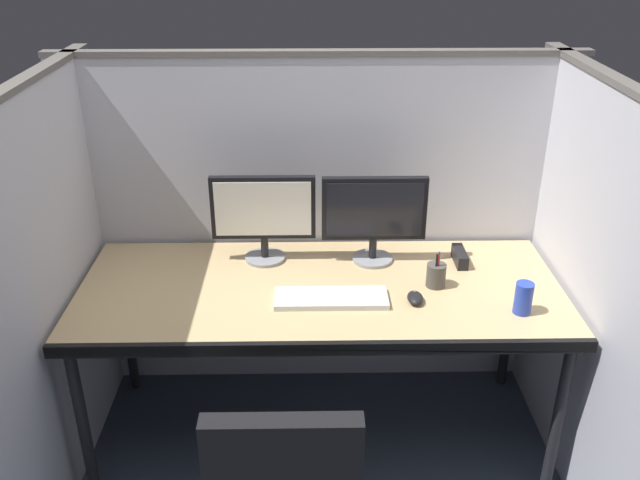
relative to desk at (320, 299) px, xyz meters
The scene contains 11 objects.
cubicle_partition_rear 0.47m from the desk, 90.00° to the left, with size 2.21×0.06×1.57m.
cubicle_partition_left 1.00m from the desk, behind, with size 0.06×1.41×1.57m.
cubicle_partition_right 1.00m from the desk, ahead, with size 0.06×1.41×1.57m.
desk is the anchor object (origin of this frame).
monitor_left 0.43m from the desk, 132.81° to the left, with size 0.43×0.17×0.37m.
monitor_right 0.42m from the desk, 45.72° to the left, with size 0.43×0.17×0.37m.
keyboard_main 0.12m from the desk, 67.82° to the right, with size 0.43×0.15×0.02m, color silver.
computer_mouse 0.38m from the desk, 17.05° to the right, with size 0.06×0.10×0.04m.
red_stapler 0.63m from the desk, 19.12° to the left, with size 0.04×0.15×0.06m, color black.
soda_can 0.77m from the desk, 14.50° to the right, with size 0.07×0.07×0.12m, color #263FB2.
pen_cup 0.47m from the desk, ahead, with size 0.08×0.08×0.16m.
Camera 1 is at (-0.04, -2.01, 2.07)m, focal length 37.87 mm.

